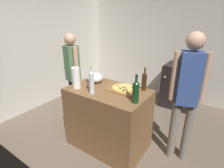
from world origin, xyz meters
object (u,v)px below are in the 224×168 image
Objects in this scene: person_in_stripes at (73,73)px; wine_bottle_clear at (136,91)px; person_in_red at (187,92)px; pizza at (123,88)px; stove at (180,86)px; mixing_bowl at (95,78)px; wine_bottle_green at (92,81)px; wine_bottle_amber at (144,81)px; paper_towel_roll at (76,78)px.

wine_bottle_clear is at bearing -14.61° from person_in_stripes.
person_in_red reaches higher than person_in_stripes.
person_in_red is (0.46, 0.45, -0.07)m from wine_bottle_clear.
person_in_red is (0.75, 0.23, 0.05)m from pizza.
person_in_stripes is (-1.45, -1.65, 0.45)m from stove.
stove is at bearing 79.33° from pizza.
wine_bottle_green reaches higher than mixing_bowl.
mixing_bowl is 0.72× the size of wine_bottle_clear.
mixing_bowl is 0.74m from wine_bottle_amber.
wine_bottle_clear is 1.04× the size of wine_bottle_amber.
paper_towel_roll is 0.83× the size of wine_bottle_green.
wine_bottle_clear is 0.65m from person_in_red.
stove is (0.92, 2.09, -0.60)m from paper_towel_roll.
person_in_stripes is (-0.53, 0.44, -0.15)m from paper_towel_roll.
stove is (0.34, 1.80, -0.49)m from pizza.
stove is (0.63, 2.11, -0.62)m from wine_bottle_green.
pizza is 0.79m from person_in_red.
wine_bottle_green is 0.96m from person_in_stripes.
mixing_bowl is at bearing -168.17° from wine_bottle_amber.
paper_towel_roll is 0.88m from wine_bottle_clear.
paper_towel_roll is 0.71m from person_in_stripes.
person_in_red is (1.04, 0.54, -0.08)m from wine_bottle_green.
mixing_bowl is at bearing -12.01° from person_in_stripes.
paper_towel_roll is 0.31× the size of stove.
person_in_red is at bearing 2.59° from person_in_stripes.
wine_bottle_green reaches higher than wine_bottle_clear.
person_in_stripes is (-1.41, 0.37, -0.15)m from wine_bottle_clear.
wine_bottle_green is at bearing -152.65° from person_in_red.
wine_bottle_amber is (0.72, 0.15, 0.06)m from mixing_bowl.
wine_bottle_amber is 1.74m from stove.
person_in_red is (1.34, 0.52, -0.07)m from paper_towel_roll.
pizza is 0.88× the size of wine_bottle_green.
paper_towel_roll is 0.92m from wine_bottle_amber.
person_in_stripes reaches higher than wine_bottle_green.
person_in_stripes is (-0.83, 0.45, -0.17)m from wine_bottle_green.
pizza reaches higher than stove.
pizza is at bearing -100.67° from stove.
paper_towel_roll is at bearing -39.20° from person_in_stripes.
person_in_stripes is 0.93× the size of person_in_red.
paper_towel_roll is 0.19× the size of person_in_stripes.
person_in_red is at bearing 21.30° from paper_towel_roll.
wine_bottle_clear is at bearing 4.44° from paper_towel_roll.
person_in_red reaches higher than stove.
mixing_bowl is 0.63m from person_in_stripes.
person_in_stripes is at bearing -179.14° from wine_bottle_amber.
person_in_stripes is (-1.34, -0.02, -0.14)m from wine_bottle_amber.
stove is 0.59× the size of person_in_stripes.
wine_bottle_green is at bearing -136.93° from wine_bottle_amber.
paper_towel_roll is (-0.58, -0.29, 0.12)m from pizza.
mixing_bowl is 0.40m from wine_bottle_green.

